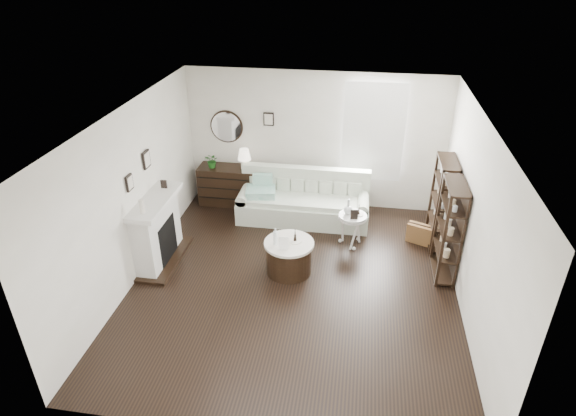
% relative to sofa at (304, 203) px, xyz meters
% --- Properties ---
extents(room, '(5.50, 5.50, 5.50)m').
position_rel_sofa_xyz_m(room, '(0.85, 0.62, 1.28)').
color(room, black).
rests_on(room, ground).
extents(fireplace, '(0.50, 1.40, 1.84)m').
position_rel_sofa_xyz_m(fireplace, '(-2.20, -1.78, 0.22)').
color(fireplace, silver).
rests_on(fireplace, ground).
extents(shelf_unit_far, '(0.30, 0.80, 1.60)m').
position_rel_sofa_xyz_m(shelf_unit_far, '(2.45, -0.53, 0.48)').
color(shelf_unit_far, black).
rests_on(shelf_unit_far, ground).
extents(shelf_unit_near, '(0.30, 0.80, 1.60)m').
position_rel_sofa_xyz_m(shelf_unit_near, '(2.45, -1.43, 0.48)').
color(shelf_unit_near, black).
rests_on(shelf_unit_near, ground).
extents(sofa, '(2.48, 0.86, 0.96)m').
position_rel_sofa_xyz_m(sofa, '(0.00, 0.00, 0.00)').
color(sofa, beige).
rests_on(sofa, ground).
extents(quilt, '(0.61, 0.53, 0.14)m').
position_rel_sofa_xyz_m(quilt, '(-0.81, -0.12, 0.25)').
color(quilt, '#227F5F').
rests_on(quilt, sofa).
extents(suitcase, '(0.56, 0.36, 0.35)m').
position_rel_sofa_xyz_m(suitcase, '(2.20, -0.57, -0.14)').
color(suitcase, brown).
rests_on(suitcase, ground).
extents(dresser, '(1.19, 0.51, 0.79)m').
position_rel_sofa_xyz_m(dresser, '(-1.58, 0.39, 0.08)').
color(dresser, black).
rests_on(dresser, ground).
extents(table_lamp, '(0.29, 0.29, 0.41)m').
position_rel_sofa_xyz_m(table_lamp, '(-1.23, 0.39, 0.68)').
color(table_lamp, white).
rests_on(table_lamp, dresser).
extents(potted_plant, '(0.32, 0.29, 0.30)m').
position_rel_sofa_xyz_m(potted_plant, '(-1.88, 0.34, 0.62)').
color(potted_plant, '#1B5719').
rests_on(potted_plant, dresser).
extents(drum_table, '(0.80, 0.80, 0.56)m').
position_rel_sofa_xyz_m(drum_table, '(-0.01, -1.77, -0.04)').
color(drum_table, black).
rests_on(drum_table, ground).
extents(pedestal_table, '(0.50, 0.50, 0.60)m').
position_rel_sofa_xyz_m(pedestal_table, '(0.96, -0.81, 0.23)').
color(pedestal_table, white).
rests_on(pedestal_table, ground).
extents(eiffel_drum, '(0.14, 0.14, 0.20)m').
position_rel_sofa_xyz_m(eiffel_drum, '(0.08, -1.71, 0.34)').
color(eiffel_drum, black).
rests_on(eiffel_drum, drum_table).
extents(bottle_drum, '(0.07, 0.07, 0.29)m').
position_rel_sofa_xyz_m(bottle_drum, '(-0.21, -1.85, 0.38)').
color(bottle_drum, silver).
rests_on(bottle_drum, drum_table).
extents(card_frame_drum, '(0.16, 0.07, 0.21)m').
position_rel_sofa_xyz_m(card_frame_drum, '(-0.07, -1.97, 0.34)').
color(card_frame_drum, white).
rests_on(card_frame_drum, drum_table).
extents(eiffel_ped, '(0.12, 0.12, 0.17)m').
position_rel_sofa_xyz_m(eiffel_ped, '(1.05, -0.77, 0.37)').
color(eiffel_ped, black).
rests_on(eiffel_ped, pedestal_table).
extents(flask_ped, '(0.16, 0.16, 0.29)m').
position_rel_sofa_xyz_m(flask_ped, '(0.87, -0.79, 0.43)').
color(flask_ped, silver).
rests_on(flask_ped, pedestal_table).
extents(card_frame_ped, '(0.13, 0.07, 0.17)m').
position_rel_sofa_xyz_m(card_frame_ped, '(0.98, -0.94, 0.36)').
color(card_frame_ped, black).
rests_on(card_frame_ped, pedestal_table).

